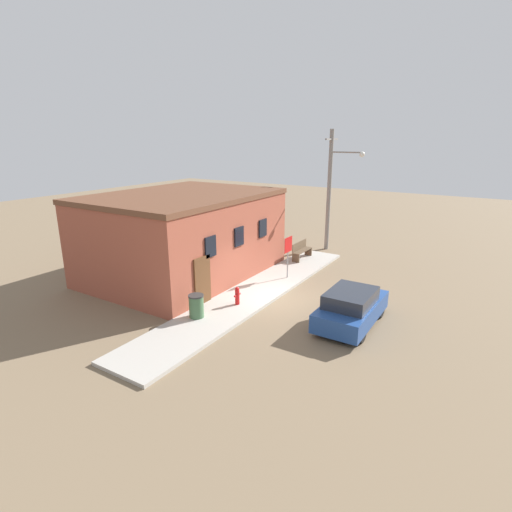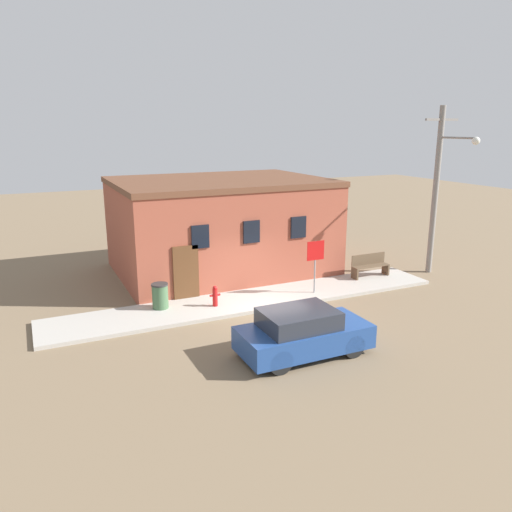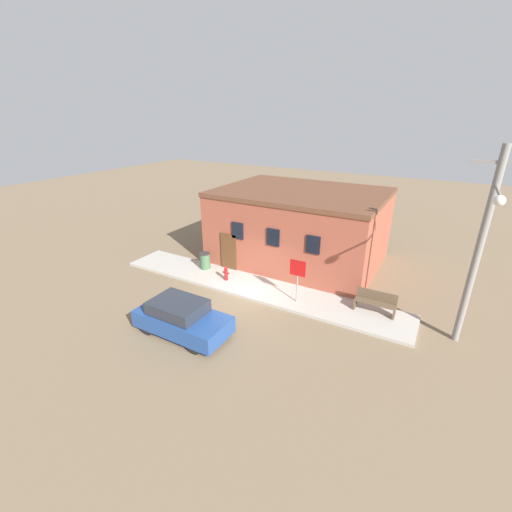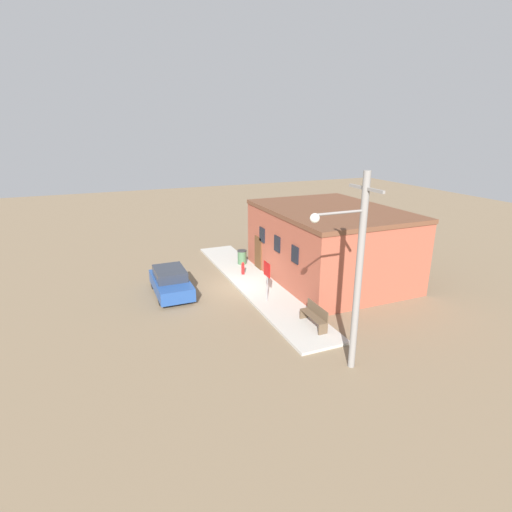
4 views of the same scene
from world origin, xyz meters
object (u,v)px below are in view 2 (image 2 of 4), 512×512
at_px(fire_hydrant, 215,296).
at_px(parked_car, 303,333).
at_px(stop_sign, 315,256).
at_px(trash_bin, 160,296).
at_px(utility_pole, 438,186).
at_px(bench, 370,265).

distance_m(fire_hydrant, parked_car, 4.72).
distance_m(stop_sign, trash_bin, 6.14).
height_order(fire_hydrant, utility_pole, utility_pole).
height_order(fire_hydrant, stop_sign, stop_sign).
bearing_deg(utility_pole, bench, 173.06).
xyz_separation_m(stop_sign, utility_pole, (6.56, 0.49, 2.39)).
distance_m(stop_sign, bench, 3.62).
relative_size(fire_hydrant, parked_car, 0.20).
bearing_deg(trash_bin, parked_car, -61.26).
distance_m(fire_hydrant, trash_bin, 1.99).
height_order(fire_hydrant, bench, bench).
bearing_deg(fire_hydrant, bench, 4.91).
height_order(bench, utility_pole, utility_pole).
bearing_deg(parked_car, bench, 39.02).
bearing_deg(trash_bin, utility_pole, -1.81).
xyz_separation_m(fire_hydrant, trash_bin, (-1.87, 0.65, 0.08)).
bearing_deg(trash_bin, fire_hydrant, -19.16).
relative_size(stop_sign, utility_pole, 0.28).
height_order(trash_bin, utility_pole, utility_pole).
relative_size(fire_hydrant, trash_bin, 0.84).
distance_m(stop_sign, utility_pole, 7.00).
relative_size(bench, parked_car, 0.45).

